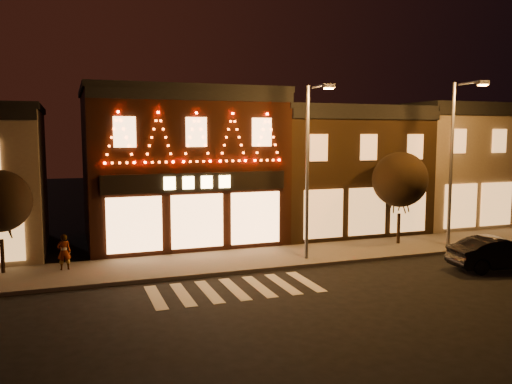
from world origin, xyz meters
TOP-DOWN VIEW (x-y plane):
  - ground at (0.00, 0.00)m, footprint 120.00×120.00m
  - sidewalk_far at (2.00, 8.00)m, footprint 44.00×4.00m
  - building_pulp at (0.00, 13.98)m, footprint 10.20×8.34m
  - building_right_a at (9.50, 13.99)m, footprint 9.20×8.28m
  - building_right_b at (18.50, 13.99)m, footprint 9.20×8.28m
  - streetlamp_mid at (4.50, 6.80)m, footprint 0.55×1.82m
  - streetlamp_right at (12.65, 6.86)m, footprint 0.62×1.92m
  - tree_right at (10.53, 8.49)m, footprint 2.89×2.89m
  - dark_sedan at (11.78, 2.83)m, footprint 4.56×2.20m
  - pedestrian at (-6.11, 8.69)m, footprint 0.59×0.42m

SIDE VIEW (x-z plane):
  - ground at x=0.00m, z-range 0.00..0.00m
  - sidewalk_far at x=2.00m, z-range 0.00..0.15m
  - dark_sedan at x=11.78m, z-range 0.00..1.44m
  - pedestrian at x=-6.11m, z-range 0.15..1.69m
  - tree_right at x=10.53m, z-range 1.12..5.95m
  - building_right_a at x=9.50m, z-range 0.01..7.51m
  - building_right_b at x=18.50m, z-range 0.01..7.81m
  - building_pulp at x=0.00m, z-range 0.01..8.31m
  - streetlamp_mid at x=4.50m, z-range 0.84..8.77m
  - streetlamp_right at x=12.65m, z-range 0.87..9.21m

